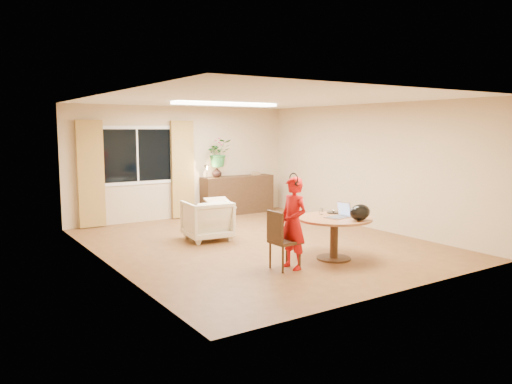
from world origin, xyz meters
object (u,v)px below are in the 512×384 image
at_px(dining_table, 334,226).
at_px(sideboard, 237,195).
at_px(armchair, 207,220).
at_px(child, 293,223).
at_px(dining_chair, 285,240).

bearing_deg(dining_table, sideboard, 78.17).
xyz_separation_m(armchair, sideboard, (2.00, 2.20, 0.09)).
distance_m(child, sideboard, 4.99).
distance_m(dining_chair, child, 0.28).
distance_m(dining_chair, armchair, 2.40).
relative_size(armchair, sideboard, 0.45).
distance_m(dining_table, dining_chair, 1.00).
bearing_deg(sideboard, child, -111.55).
bearing_deg(dining_table, dining_chair, -178.42).
bearing_deg(dining_chair, dining_table, 0.61).
bearing_deg(child, sideboard, 152.47).
bearing_deg(dining_chair, armchair, 89.97).
relative_size(child, sideboard, 0.74).
xyz_separation_m(dining_chair, sideboard, (1.96, 4.61, 0.02)).
xyz_separation_m(dining_table, child, (-0.87, -0.06, 0.15)).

